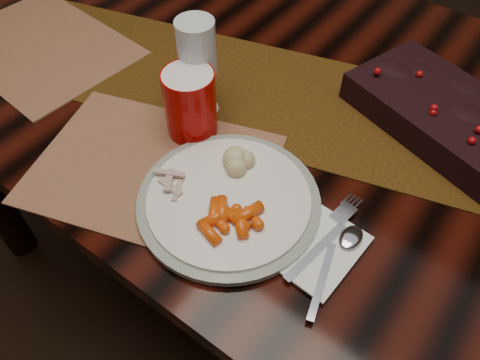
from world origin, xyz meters
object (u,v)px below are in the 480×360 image
Objects in this scene: baby_carrots at (217,216)px; dinner_plate at (229,200)px; napkin at (315,246)px; placemat_main at (153,168)px; dining_table at (306,217)px; turkey_shreds at (172,183)px; mashed_potatoes at (230,157)px; wine_glass at (198,69)px; centerpiece at (453,115)px; red_cup at (190,104)px.

dinner_plate is at bearing 104.66° from baby_carrots.
placemat_main is at bearing -171.08° from napkin.
napkin is (0.15, -0.29, 0.38)m from dining_table.
baby_carrots is 1.61× the size of turkey_shreds.
napkin is at bearing 20.72° from baby_carrots.
wine_glass is at bearing 146.23° from mashed_potatoes.
centerpiece reaches higher than placemat_main.
napkin is 0.33m from red_cup.
wine_glass is at bearing -150.97° from centerpiece.
red_cup reaches higher than baby_carrots.
baby_carrots is 0.16m from napkin.
red_cup is at bearing -65.36° from wine_glass.
dinner_plate is 2.11× the size of napkin.
placemat_main is 0.16m from dinner_plate.
centerpiece is 4.57× the size of mashed_potatoes.
turkey_shreds reaches higher than napkin.
baby_carrots is 0.11m from mashed_potatoes.
placemat_main is at bearing 171.02° from baby_carrots.
centerpiece reaches higher than dinner_plate.
baby_carrots is 0.78× the size of red_cup.
dining_table is 9.35× the size of wine_glass.
centerpiece is 0.38m from napkin.
mashed_potatoes is 0.43× the size of wine_glass.
dinner_plate reaches higher than placemat_main.
wine_glass reaches higher than turkey_shreds.
centerpiece reaches higher than baby_carrots.
turkey_shreds is 0.32× the size of wine_glass.
turkey_shreds reaches higher than dining_table.
dining_table is at bearing 73.45° from turkey_shreds.
baby_carrots is (0.17, -0.03, 0.03)m from placemat_main.
mashed_potatoes is at bearing 117.03° from baby_carrots.
baby_carrots is 0.10m from turkey_shreds.
baby_carrots is (0.01, -0.04, 0.02)m from dinner_plate.
centerpiece is 0.48m from red_cup.
baby_carrots is at bearing -116.66° from centerpiece.
centerpiece is at bearing 63.34° from baby_carrots.
dinner_plate is (-0.22, -0.38, -0.03)m from centerpiece.
mashed_potatoes is (-0.04, 0.06, 0.03)m from dinner_plate.
napkin is at bearing -63.34° from dining_table.
dinner_plate is at bearing 20.72° from turkey_shreds.
turkey_shreds is at bearing -119.60° from mashed_potatoes.
baby_carrots is 1.20× the size of mashed_potatoes.
centerpiece is 0.93× the size of placemat_main.
dinner_plate is (0.15, 0.02, 0.01)m from placemat_main.
baby_carrots is at bearing -75.34° from dinner_plate.
dinner_plate is 3.62× the size of mashed_potatoes.
baby_carrots is 0.29m from wine_glass.
turkey_shreds is at bearing -165.74° from napkin.
wine_glass is (-0.19, -0.15, 0.47)m from dining_table.
wine_glass is at bearing -142.18° from dining_table.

